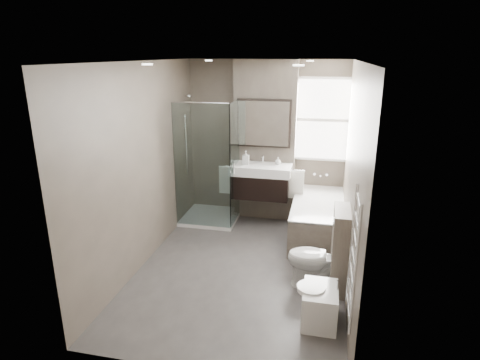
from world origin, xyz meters
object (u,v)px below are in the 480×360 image
(vanity, at_px, (261,181))
(toilet, at_px, (318,259))
(bathtub, at_px, (317,218))
(bidet, at_px, (319,304))

(vanity, distance_m, toilet, 1.99)
(bathtub, bearing_deg, toilet, -88.12)
(vanity, height_order, bathtub, vanity)
(bathtub, xyz_separation_m, bidet, (0.09, -2.05, -0.11))
(toilet, relative_size, bidet, 1.43)
(bathtub, bearing_deg, vanity, 160.63)
(bidet, bearing_deg, bathtub, 92.49)
(vanity, height_order, toilet, vanity)
(toilet, bearing_deg, vanity, -150.53)
(toilet, distance_m, bidet, 0.70)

